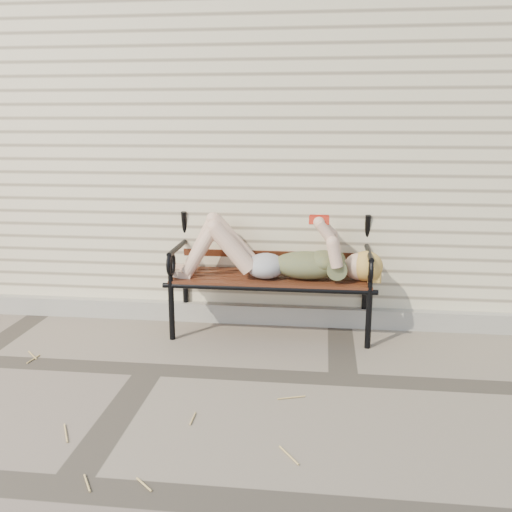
# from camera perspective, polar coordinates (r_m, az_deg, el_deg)

# --- Properties ---
(ground) EXTENTS (80.00, 80.00, 0.00)m
(ground) POSITION_cam_1_polar(r_m,az_deg,el_deg) (3.86, -10.51, -11.10)
(ground) COLOR #7A6E5E
(ground) RESTS_ON ground
(house_wall) EXTENTS (8.00, 4.00, 3.00)m
(house_wall) POSITION_cam_1_polar(r_m,az_deg,el_deg) (6.44, -3.06, 12.57)
(house_wall) COLOR beige
(house_wall) RESTS_ON ground
(foundation_strip) EXTENTS (8.00, 0.10, 0.15)m
(foundation_strip) POSITION_cam_1_polar(r_m,az_deg,el_deg) (4.70, -7.07, -5.47)
(foundation_strip) COLOR #A6A396
(foundation_strip) RESTS_ON ground
(garden_bench) EXTENTS (1.62, 0.65, 1.05)m
(garden_bench) POSITION_cam_1_polar(r_m,az_deg,el_deg) (4.34, 1.65, 0.10)
(garden_bench) COLOR black
(garden_bench) RESTS_ON ground
(reading_woman) EXTENTS (1.53, 0.35, 0.48)m
(reading_woman) POSITION_cam_1_polar(r_m,az_deg,el_deg) (4.20, 1.68, 0.16)
(reading_woman) COLOR #0A3348
(reading_woman) RESTS_ON ground
(straw_scatter) EXTENTS (2.93, 1.75, 0.01)m
(straw_scatter) POSITION_cam_1_polar(r_m,az_deg,el_deg) (3.34, -17.26, -15.40)
(straw_scatter) COLOR tan
(straw_scatter) RESTS_ON ground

